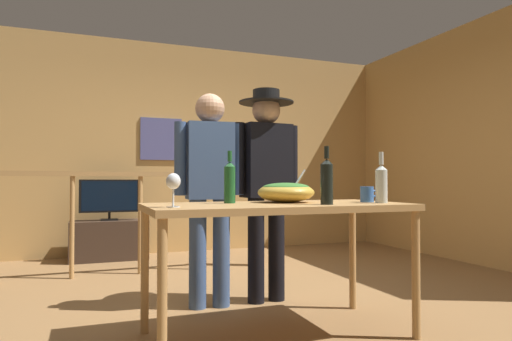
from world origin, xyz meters
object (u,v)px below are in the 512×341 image
at_px(wine_bottle_clear, 381,183).
at_px(wine_bottle_green, 230,181).
at_px(person_standing_left, 210,182).
at_px(person_standing_right, 266,175).
at_px(framed_picture, 161,139).
at_px(mug_blue, 367,194).
at_px(stair_railing, 160,206).
at_px(wine_bottle_dark, 327,180).
at_px(tv_console, 109,240).
at_px(serving_table, 278,216).
at_px(wine_glass, 173,183).
at_px(flat_screen_tv, 110,197).
at_px(salad_bowl, 286,191).

distance_m(wine_bottle_clear, wine_bottle_green, 0.96).
distance_m(person_standing_left, person_standing_right, 0.46).
xyz_separation_m(framed_picture, wine_bottle_clear, (0.82, -3.61, -0.57)).
height_order(mug_blue, person_standing_left, person_standing_left).
xyz_separation_m(stair_railing, wine_bottle_dark, (0.61, -2.39, 0.26)).
relative_size(tv_console, serving_table, 0.56).
relative_size(wine_glass, wine_bottle_dark, 0.52).
relative_size(stair_railing, wine_bottle_clear, 10.28).
xyz_separation_m(tv_console, wine_bottle_green, (0.58, -3.00, 0.71)).
xyz_separation_m(serving_table, person_standing_left, (-0.23, 0.75, 0.21)).
xyz_separation_m(framed_picture, wine_glass, (-0.49, -3.61, -0.57)).
bearing_deg(stair_railing, flat_screen_tv, 115.67).
relative_size(stair_railing, serving_table, 2.08).
distance_m(wine_glass, person_standing_right, 1.29).
height_order(tv_console, flat_screen_tv, flat_screen_tv).
xyz_separation_m(salad_bowl, wine_bottle_dark, (0.11, -0.33, 0.07)).
height_order(tv_console, wine_bottle_clear, wine_bottle_clear).
distance_m(tv_console, person_standing_left, 2.57).
xyz_separation_m(salad_bowl, wine_bottle_clear, (0.53, -0.29, 0.06)).
xyz_separation_m(wine_glass, person_standing_left, (0.44, 0.92, 0.00)).
bearing_deg(framed_picture, tv_console, -156.26).
distance_m(serving_table, salad_bowl, 0.22).
bearing_deg(person_standing_right, stair_railing, -71.11).
xyz_separation_m(tv_console, salad_bowl, (0.95, -3.03, 0.64)).
relative_size(salad_bowl, wine_bottle_dark, 1.07).
distance_m(wine_bottle_dark, mug_blue, 0.45).
relative_size(tv_console, wine_bottle_green, 2.74).
relative_size(framed_picture, person_standing_right, 0.33).
relative_size(stair_railing, wine_bottle_green, 10.10).
distance_m(wine_bottle_green, wine_bottle_dark, 0.61).
bearing_deg(flat_screen_tv, salad_bowl, -72.37).
bearing_deg(person_standing_left, wine_bottle_clear, 137.95).
bearing_deg(mug_blue, serving_table, 177.10).
height_order(stair_railing, mug_blue, stair_railing).
relative_size(flat_screen_tv, mug_blue, 5.60).
distance_m(tv_console, salad_bowl, 3.24).
relative_size(tv_console, person_standing_left, 0.56).
bearing_deg(mug_blue, flat_screen_tv, 114.99).
relative_size(stair_railing, tv_console, 3.69).
relative_size(wine_bottle_green, person_standing_left, 0.20).
bearing_deg(wine_bottle_green, flat_screen_tv, 101.03).
bearing_deg(person_standing_right, wine_glass, 40.85).
xyz_separation_m(mug_blue, person_standing_left, (-0.86, 0.79, 0.08)).
bearing_deg(wine_glass, salad_bowl, 20.03).
distance_m(stair_railing, mug_blue, 2.44).
height_order(wine_glass, person_standing_left, person_standing_left).
relative_size(wine_bottle_clear, person_standing_right, 0.19).
height_order(framed_picture, wine_bottle_green, framed_picture).
bearing_deg(wine_bottle_dark, serving_table, 137.73).
relative_size(salad_bowl, wine_bottle_green, 1.12).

